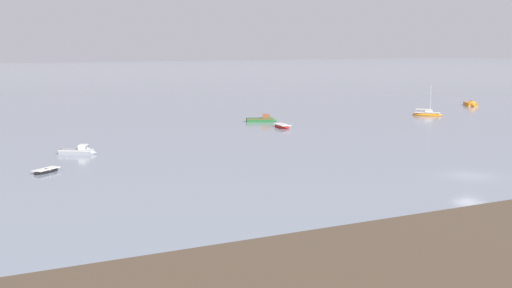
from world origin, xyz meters
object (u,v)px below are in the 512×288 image
object	(u,v)px
motorboat_moored_0	(82,152)
rowboat_moored_5	(46,171)
motorboat_moored_1	(471,105)
motorboat_moored_2	(264,120)
rowboat_moored_1	(282,126)
sailboat_moored_0	(427,114)

from	to	relation	value
motorboat_moored_0	rowboat_moored_5	world-z (taller)	motorboat_moored_0
motorboat_moored_0	motorboat_moored_1	xyz separation A→B (m)	(82.21, 22.77, -0.00)
motorboat_moored_0	motorboat_moored_2	distance (m)	37.97
rowboat_moored_5	motorboat_moored_0	bearing A→B (deg)	-159.66
motorboat_moored_2	motorboat_moored_1	bearing A→B (deg)	33.97
rowboat_moored_1	motorboat_moored_2	world-z (taller)	motorboat_moored_2
rowboat_moored_1	motorboat_moored_0	bearing A→B (deg)	117.09
motorboat_moored_2	rowboat_moored_5	distance (m)	48.07
motorboat_moored_2	sailboat_moored_0	bearing A→B (deg)	18.07
rowboat_moored_1	rowboat_moored_5	distance (m)	42.73
rowboat_moored_1	motorboat_moored_2	size ratio (longest dim) A/B	0.89
motorboat_moored_2	rowboat_moored_5	bearing A→B (deg)	-116.80
motorboat_moored_0	rowboat_moored_1	xyz separation A→B (m)	(31.87, 10.30, -0.05)
sailboat_moored_0	rowboat_moored_5	xyz separation A→B (m)	(-67.85, -22.28, -0.10)
motorboat_moored_0	motorboat_moored_2	xyz separation A→B (m)	(33.44, 18.00, 0.03)
motorboat_moored_1	rowboat_moored_5	xyz separation A→B (m)	(-88.23, -32.22, -0.10)
rowboat_moored_1	motorboat_moored_1	world-z (taller)	motorboat_moored_1
motorboat_moored_2	rowboat_moored_5	xyz separation A→B (m)	(-39.46, -27.45, -0.13)
motorboat_moored_0	motorboat_moored_1	distance (m)	85.30
rowboat_moored_1	motorboat_moored_1	distance (m)	51.85
rowboat_moored_1	rowboat_moored_5	size ratio (longest dim) A/B	1.38
motorboat_moored_0	sailboat_moored_0	xyz separation A→B (m)	(61.83, 12.83, -0.00)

